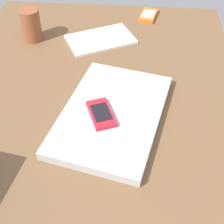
# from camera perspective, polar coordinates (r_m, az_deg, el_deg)

# --- Properties ---
(desk_surface) EXTENTS (1.20, 0.80, 0.03)m
(desk_surface) POSITION_cam_1_polar(r_m,az_deg,el_deg) (0.81, -4.18, -1.50)
(desk_surface) COLOR brown
(desk_surface) RESTS_ON ground
(laptop_closed) EXTENTS (0.39, 0.30, 0.02)m
(laptop_closed) POSITION_cam_1_polar(r_m,az_deg,el_deg) (0.79, -0.00, -0.45)
(laptop_closed) COLOR #B7BABC
(laptop_closed) RESTS_ON desk_surface
(cell_phone_on_laptop) EXTENTS (0.11, 0.08, 0.01)m
(cell_phone_on_laptop) POSITION_cam_1_polar(r_m,az_deg,el_deg) (0.76, -1.93, -0.29)
(cell_phone_on_laptop) COLOR red
(cell_phone_on_laptop) RESTS_ON laptop_closed
(cell_phone_on_desk) EXTENTS (0.11, 0.07, 0.01)m
(cell_phone_on_desk) POSITION_cam_1_polar(r_m,az_deg,el_deg) (1.21, 6.41, 16.56)
(cell_phone_on_desk) COLOR orange
(cell_phone_on_desk) RESTS_ON desk_surface
(pen_cup) EXTENTS (0.06, 0.06, 0.10)m
(pen_cup) POSITION_cam_1_polar(r_m,az_deg,el_deg) (1.08, -14.06, 14.61)
(pen_cup) COLOR brown
(pen_cup) RESTS_ON desk_surface
(notepad) EXTENTS (0.21, 0.24, 0.01)m
(notepad) POSITION_cam_1_polar(r_m,az_deg,el_deg) (1.07, -2.00, 12.66)
(notepad) COLOR white
(notepad) RESTS_ON desk_surface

